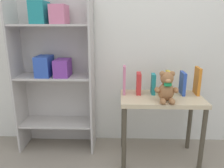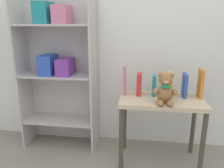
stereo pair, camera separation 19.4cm
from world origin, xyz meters
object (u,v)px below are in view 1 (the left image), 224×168
(book_standing_pink, at_px, (124,80))
(book_standing_teal, at_px, (153,84))
(book_standing_red, at_px, (139,83))
(teddy_bear, at_px, (167,88))
(book_standing_blue, at_px, (183,83))
(book_standing_yellow, at_px, (168,83))
(bookshelf_side, at_px, (55,66))
(book_standing_orange, at_px, (197,81))
(display_table, at_px, (161,107))

(book_standing_pink, bearing_deg, book_standing_teal, 1.64)
(book_standing_red, relative_size, book_standing_teal, 1.05)
(teddy_bear, xyz_separation_m, book_standing_teal, (-0.08, 0.20, -0.02))
(book_standing_red, xyz_separation_m, book_standing_blue, (0.39, 0.00, 0.00))
(book_standing_red, bearing_deg, book_standing_yellow, -1.35)
(book_standing_pink, relative_size, book_standing_red, 1.33)
(book_standing_teal, bearing_deg, teddy_bear, -66.32)
(teddy_bear, relative_size, book_standing_teal, 1.38)
(bookshelf_side, relative_size, book_standing_orange, 6.05)
(book_standing_orange, bearing_deg, bookshelf_side, 177.62)
(book_standing_teal, bearing_deg, book_standing_pink, -175.94)
(display_table, height_order, book_standing_red, book_standing_red)
(book_standing_blue, bearing_deg, bookshelf_side, 175.08)
(teddy_bear, relative_size, book_standing_pink, 0.98)
(book_standing_teal, relative_size, book_standing_blue, 0.90)
(book_standing_pink, xyz_separation_m, book_standing_teal, (0.26, 0.01, -0.04))
(teddy_bear, bearing_deg, display_table, 96.17)
(book_standing_teal, bearing_deg, book_standing_red, -177.42)
(display_table, xyz_separation_m, book_standing_pink, (-0.33, 0.08, 0.22))
(book_standing_red, xyz_separation_m, book_standing_teal, (0.13, 0.00, -0.00))
(book_standing_pink, bearing_deg, book_standing_red, 3.11)
(bookshelf_side, height_order, book_standing_orange, bookshelf_side)
(bookshelf_side, height_order, book_standing_yellow, bookshelf_side)
(display_table, bearing_deg, book_standing_orange, 15.40)
(book_standing_red, xyz_separation_m, book_standing_orange, (0.52, 0.01, 0.03))
(book_standing_orange, bearing_deg, book_standing_teal, -176.39)
(display_table, xyz_separation_m, book_standing_yellow, (0.07, 0.07, 0.20))
(book_standing_yellow, xyz_separation_m, book_standing_orange, (0.26, 0.02, 0.02))
(display_table, bearing_deg, book_standing_blue, 22.98)
(teddy_bear, height_order, book_standing_pink, book_standing_pink)
(display_table, height_order, book_standing_orange, book_standing_orange)
(book_standing_red, height_order, book_standing_blue, book_standing_blue)
(book_standing_teal, bearing_deg, book_standing_blue, 1.96)
(book_standing_pink, bearing_deg, teddy_bear, -29.24)
(bookshelf_side, xyz_separation_m, book_standing_teal, (0.92, -0.12, -0.14))
(book_standing_red, bearing_deg, book_standing_blue, 1.79)
(bookshelf_side, distance_m, book_standing_pink, 0.68)
(book_standing_red, relative_size, book_standing_blue, 0.95)
(bookshelf_side, relative_size, display_table, 2.07)
(book_standing_orange, bearing_deg, book_standing_pink, -175.97)
(bookshelf_side, relative_size, book_standing_red, 7.66)
(book_standing_pink, xyz_separation_m, book_standing_blue, (0.52, 0.01, -0.03))
(display_table, xyz_separation_m, teddy_bear, (0.01, -0.11, 0.21))
(teddy_bear, height_order, book_standing_teal, teddy_bear)
(book_standing_orange, bearing_deg, book_standing_yellow, -172.62)
(book_standing_pink, height_order, book_standing_yellow, book_standing_pink)
(book_standing_teal, height_order, book_standing_yellow, book_standing_yellow)
(display_table, relative_size, book_standing_teal, 3.90)
(book_standing_pink, relative_size, book_standing_teal, 1.40)
(book_standing_teal, xyz_separation_m, book_standing_blue, (0.26, -0.00, 0.01))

